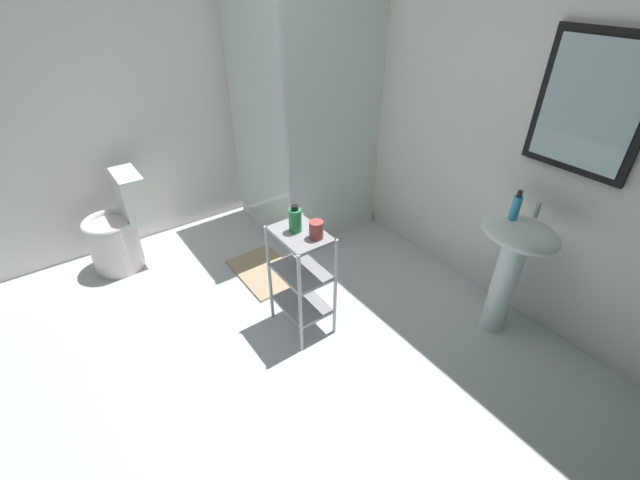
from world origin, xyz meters
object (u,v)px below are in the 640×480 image
at_px(hand_soap_bottle, 516,207).
at_px(storage_cart, 301,274).
at_px(body_wash_bottle_green, 295,220).
at_px(shower_stall, 302,177).
at_px(toilet, 119,231).
at_px(rinse_cup, 316,230).
at_px(bath_mat, 265,271).
at_px(pedestal_sink, 513,256).

bearing_deg(hand_soap_bottle, storage_cart, -123.59).
relative_size(hand_soap_bottle, body_wash_bottle_green, 1.07).
relative_size(shower_stall, toilet, 2.63).
relative_size(rinse_cup, bath_mat, 0.18).
relative_size(toilet, storage_cart, 1.03).
relative_size(pedestal_sink, storage_cart, 1.09).
xyz_separation_m(toilet, hand_soap_bottle, (2.09, 1.81, 0.57)).
bearing_deg(pedestal_sink, rinse_cup, -123.66).
bearing_deg(shower_stall, hand_soap_bottle, 9.24).
height_order(shower_stall, pedestal_sink, shower_stall).
relative_size(shower_stall, rinse_cup, 18.84).
height_order(toilet, hand_soap_bottle, hand_soap_bottle).
xyz_separation_m(pedestal_sink, bath_mat, (-1.40, -0.97, -0.57)).
height_order(shower_stall, bath_mat, shower_stall).
bearing_deg(body_wash_bottle_green, shower_stall, 144.99).
distance_m(hand_soap_bottle, rinse_cup, 1.15).
distance_m(storage_cart, body_wash_bottle_green, 0.38).
bearing_deg(hand_soap_bottle, pedestal_sink, 2.66).
relative_size(pedestal_sink, bath_mat, 1.35).
relative_size(hand_soap_bottle, rinse_cup, 1.71).
height_order(shower_stall, toilet, shower_stall).
bearing_deg(shower_stall, body_wash_bottle_green, -35.01).
xyz_separation_m(shower_stall, bath_mat, (0.45, -0.67, -0.45)).
bearing_deg(rinse_cup, hand_soap_bottle, 59.03).
relative_size(shower_stall, pedestal_sink, 2.47).
bearing_deg(toilet, storage_cart, 29.13).
xyz_separation_m(rinse_cup, bath_mat, (-0.75, 0.02, -0.78)).
distance_m(body_wash_bottle_green, bath_mat, 1.02).
bearing_deg(pedestal_sink, toilet, -139.86).
height_order(hand_soap_bottle, bath_mat, hand_soap_bottle).
distance_m(shower_stall, hand_soap_bottle, 1.86).
height_order(pedestal_sink, toilet, pedestal_sink).
bearing_deg(rinse_cup, body_wash_bottle_green, -156.46).
distance_m(shower_stall, toilet, 1.56).
xyz_separation_m(hand_soap_bottle, body_wash_bottle_green, (-0.72, -1.04, -0.07)).
distance_m(shower_stall, pedestal_sink, 1.88).
bearing_deg(hand_soap_bottle, shower_stall, -170.76).
xyz_separation_m(toilet, rinse_cup, (1.50, 0.83, 0.48)).
bearing_deg(rinse_cup, toilet, -151.00).
distance_m(hand_soap_bottle, bath_mat, 1.87).
distance_m(shower_stall, bath_mat, 0.93).
xyz_separation_m(pedestal_sink, toilet, (-2.15, -1.82, -0.26)).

